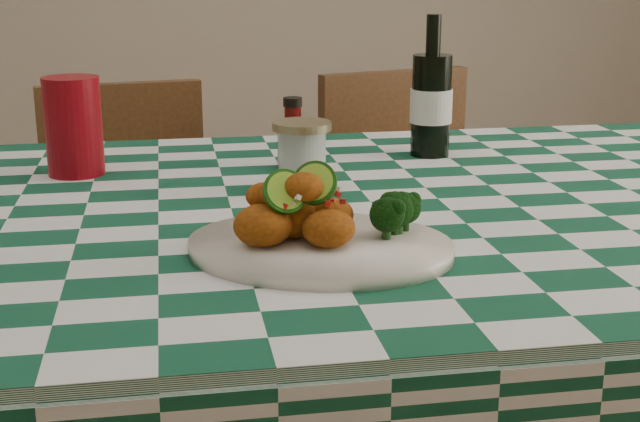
{
  "coord_description": "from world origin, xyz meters",
  "views": [
    {
      "loc": [
        -0.19,
        -1.23,
        1.13
      ],
      "look_at": [
        -0.01,
        -0.22,
        0.84
      ],
      "focal_mm": 50.0,
      "sensor_mm": 36.0,
      "label": 1
    }
  ],
  "objects": [
    {
      "name": "beer_bottle",
      "position": [
        0.28,
        0.29,
        0.91
      ],
      "size": [
        0.09,
        0.09,
        0.25
      ],
      "primitive_type": null,
      "rotation": [
        0.0,
        0.0,
        0.3
      ],
      "color": "black",
      "rests_on": "dining_table"
    },
    {
      "name": "plate",
      "position": [
        -0.01,
        -0.22,
        0.8
      ],
      "size": [
        0.39,
        0.35,
        0.02
      ],
      "primitive_type": null,
      "rotation": [
        0.0,
        0.0,
        -0.35
      ],
      "color": "white",
      "rests_on": "dining_table"
    },
    {
      "name": "mason_jar",
      "position": [
        0.01,
        0.08,
        0.84
      ],
      "size": [
        0.09,
        0.09,
        0.11
      ],
      "primitive_type": null,
      "rotation": [
        0.0,
        0.0,
        0.05
      ],
      "color": "#B2BCBA",
      "rests_on": "dining_table"
    },
    {
      "name": "red_tumbler",
      "position": [
        -0.34,
        0.25,
        0.87
      ],
      "size": [
        0.12,
        0.12,
        0.16
      ],
      "primitive_type": "cylinder",
      "rotation": [
        0.0,
        0.0,
        0.31
      ],
      "color": "maroon",
      "rests_on": "dining_table"
    },
    {
      "name": "wooden_chair_right",
      "position": [
        0.41,
        0.7,
        0.43
      ],
      "size": [
        0.49,
        0.51,
        0.87
      ],
      "primitive_type": null,
      "rotation": [
        0.0,
        0.0,
        0.28
      ],
      "color": "#472814",
      "rests_on": "ground"
    },
    {
      "name": "fried_chicken_pile",
      "position": [
        -0.03,
        -0.22,
        0.85
      ],
      "size": [
        0.13,
        0.1,
        0.08
      ],
      "primitive_type": null,
      "color": "#AD5310",
      "rests_on": "plate"
    },
    {
      "name": "ketchup_bottle",
      "position": [
        0.02,
        0.24,
        0.85
      ],
      "size": [
        0.07,
        0.07,
        0.12
      ],
      "primitive_type": null,
      "rotation": [
        0.0,
        0.0,
        -0.36
      ],
      "color": "#5A0604",
      "rests_on": "dining_table"
    },
    {
      "name": "wooden_chair_left",
      "position": [
        -0.27,
        0.74,
        0.42
      ],
      "size": [
        0.44,
        0.46,
        0.84
      ],
      "primitive_type": null,
      "rotation": [
        0.0,
        0.0,
        0.16
      ],
      "color": "#472814",
      "rests_on": "ground"
    },
    {
      "name": "broccoli_side",
      "position": [
        0.08,
        -0.21,
        0.83
      ],
      "size": [
        0.07,
        0.07,
        0.05
      ],
      "primitive_type": null,
      "color": "black",
      "rests_on": "plate"
    }
  ]
}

